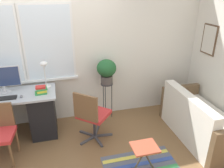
% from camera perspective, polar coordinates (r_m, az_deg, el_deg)
% --- Properties ---
extents(ground_plane, '(14.00, 14.00, 0.00)m').
position_cam_1_polar(ground_plane, '(3.80, -14.61, -14.27)').
color(ground_plane, brown).
extents(wall_back_with_window, '(9.00, 0.12, 2.70)m').
position_cam_1_polar(wall_back_with_window, '(3.85, -17.16, 8.63)').
color(wall_back_with_window, white).
rests_on(wall_back_with_window, ground_plane).
extents(wall_right_with_picture, '(0.08, 9.00, 2.70)m').
position_cam_1_polar(wall_right_with_picture, '(4.12, 26.16, 8.18)').
color(wall_right_with_picture, white).
rests_on(wall_right_with_picture, ground_plane).
extents(desk, '(1.63, 0.63, 0.77)m').
position_cam_1_polar(desk, '(3.94, -26.02, -7.50)').
color(desk, '#B2B7BC').
rests_on(desk, ground_plane).
extents(monitor, '(0.53, 0.18, 0.43)m').
position_cam_1_polar(monitor, '(3.77, -26.77, 1.23)').
color(monitor, silver).
rests_on(monitor, desk).
extents(keyboard, '(0.34, 0.13, 0.02)m').
position_cam_1_polar(keyboard, '(3.64, -26.28, -3.37)').
color(keyboard, black).
rests_on(keyboard, desk).
extents(mouse, '(0.04, 0.07, 0.03)m').
position_cam_1_polar(mouse, '(3.58, -22.63, -2.97)').
color(mouse, slate).
rests_on(mouse, desk).
extents(desk_lamp, '(0.15, 0.15, 0.44)m').
position_cam_1_polar(desk_lamp, '(3.70, -17.30, 3.76)').
color(desk_lamp, white).
rests_on(desk_lamp, desk).
extents(book_stack, '(0.20, 0.18, 0.12)m').
position_cam_1_polar(book_stack, '(3.59, -18.01, -1.47)').
color(book_stack, green).
rests_on(book_stack, desk).
extents(desk_chair_wooden, '(0.43, 0.44, 0.83)m').
position_cam_1_polar(desk_chair_wooden, '(3.48, -27.27, -11.02)').
color(desk_chair_wooden, brown).
rests_on(desk_chair_wooden, ground_plane).
extents(office_chair_swivel, '(0.62, 0.62, 0.89)m').
position_cam_1_polar(office_chair_swivel, '(3.47, -5.35, -7.95)').
color(office_chair_swivel, '#47474C').
rests_on(office_chair_swivel, ground_plane).
extents(couch_loveseat, '(0.74, 1.49, 0.78)m').
position_cam_1_polar(couch_loveseat, '(3.90, 21.85, -9.21)').
color(couch_loveseat, white).
rests_on(couch_loveseat, ground_plane).
extents(plant_stand, '(0.22, 0.22, 0.72)m').
position_cam_1_polar(plant_stand, '(3.97, -1.38, -1.35)').
color(plant_stand, '#333338').
rests_on(plant_stand, ground_plane).
extents(potted_plant, '(0.34, 0.34, 0.44)m').
position_cam_1_polar(potted_plant, '(3.82, -1.44, 3.72)').
color(potted_plant, '#514C47').
rests_on(potted_plant, plant_stand).
extents(folding_stool, '(0.34, 0.29, 0.41)m').
position_cam_1_polar(folding_stool, '(3.01, 8.51, -16.53)').
color(folding_stool, '#B24C33').
rests_on(folding_stool, ground_plane).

